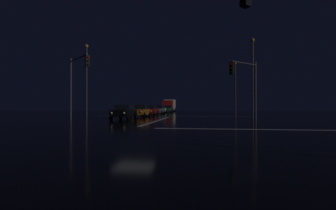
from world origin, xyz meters
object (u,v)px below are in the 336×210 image
(sedan_black, at_px, (124,112))
(streetlamp_right_far, at_px, (235,84))
(sedan_white, at_px, (160,109))
(traffic_signal_nw, at_px, (77,75))
(sedan_green, at_px, (168,109))
(streetlamp_left_near, at_px, (87,75))
(sedan_gray, at_px, (158,110))
(streetlamp_right_near, at_px, (253,72))
(traffic_signal_ne, at_px, (245,79))
(sedan_red, at_px, (150,110))
(box_truck, at_px, (169,105))
(sedan_orange, at_px, (140,111))

(sedan_black, relative_size, streetlamp_right_far, 0.47)
(sedan_white, xyz_separation_m, traffic_signal_nw, (-3.84, -27.25, 3.64))
(sedan_green, bearing_deg, streetlamp_left_near, -103.62)
(sedan_gray, bearing_deg, streetlamp_right_near, -47.21)
(sedan_black, xyz_separation_m, streetlamp_right_far, (14.10, 19.55, 4.47))
(traffic_signal_ne, xyz_separation_m, streetlamp_right_far, (1.80, 22.30, 1.41))
(sedan_black, xyz_separation_m, sedan_red, (0.39, 11.77, 0.00))
(traffic_signal_nw, relative_size, streetlamp_right_near, 0.70)
(sedan_green, height_order, box_truck, box_truck)
(streetlamp_left_near, bearing_deg, sedan_red, 52.34)
(sedan_black, relative_size, sedan_green, 1.00)
(sedan_orange, distance_m, streetlamp_right_far, 20.23)
(streetlamp_right_far, relative_size, streetlamp_right_near, 1.00)
(sedan_green, relative_size, streetlamp_right_far, 0.47)
(box_truck, height_order, traffic_signal_nw, traffic_signal_nw)
(sedan_gray, xyz_separation_m, sedan_white, (-0.54, 5.98, 0.00))
(sedan_orange, distance_m, traffic_signal_ne, 14.65)
(sedan_orange, relative_size, box_truck, 0.52)
(streetlamp_right_far, bearing_deg, sedan_black, -125.81)
(sedan_white, distance_m, traffic_signal_ne, 29.76)
(sedan_white, height_order, sedan_green, same)
(streetlamp_left_near, distance_m, streetlamp_right_near, 20.06)
(sedan_green, xyz_separation_m, traffic_signal_nw, (-4.40, -33.55, 3.64))
(sedan_red, height_order, streetlamp_right_near, streetlamp_right_near)
(traffic_signal_ne, relative_size, streetlamp_right_far, 0.61)
(sedan_green, bearing_deg, traffic_signal_nw, -97.48)
(sedan_green, height_order, streetlamp_left_near, streetlamp_left_near)
(sedan_red, xyz_separation_m, streetlamp_right_far, (13.72, 7.78, 4.47))
(sedan_white, bearing_deg, streetlamp_left_near, -106.13)
(sedan_orange, height_order, traffic_signal_ne, traffic_signal_ne)
(sedan_orange, bearing_deg, sedan_gray, 89.58)
(sedan_white, bearing_deg, sedan_red, -88.25)
(sedan_red, distance_m, traffic_signal_ne, 19.03)
(traffic_signal_ne, relative_size, streetlamp_right_near, 0.61)
(sedan_black, bearing_deg, traffic_signal_ne, -12.61)
(traffic_signal_nw, bearing_deg, sedan_white, 81.97)
(streetlamp_right_near, bearing_deg, sedan_black, -165.87)
(sedan_orange, xyz_separation_m, streetlamp_right_far, (13.65, 14.25, 4.47))
(streetlamp_right_far, distance_m, streetlamp_left_near, 25.66)
(streetlamp_right_far, distance_m, streetlamp_right_near, 16.00)
(traffic_signal_nw, xyz_separation_m, streetlamp_left_near, (-2.12, 6.62, 0.81))
(sedan_orange, distance_m, streetlamp_left_near, 8.01)
(sedan_gray, distance_m, traffic_signal_nw, 22.01)
(traffic_signal_nw, distance_m, streetlamp_right_far, 28.88)
(sedan_red, xyz_separation_m, streetlamp_right_near, (13.72, -8.22, 4.49))
(sedan_red, bearing_deg, streetlamp_right_near, -30.93)
(sedan_black, distance_m, sedan_green, 30.49)
(sedan_white, distance_m, streetlamp_left_near, 21.93)
(traffic_signal_ne, distance_m, streetlamp_right_near, 6.71)
(sedan_black, distance_m, sedan_white, 24.18)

